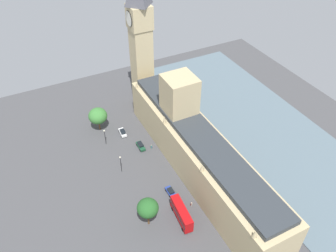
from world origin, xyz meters
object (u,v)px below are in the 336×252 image
object	(u,v)px
car_blue_corner	(170,191)
street_lamp_slot_12	(121,161)
clock_tower	(141,38)
car_white_leading	(123,132)
pedestrian_under_trees	(192,204)
pedestrian_kerbside	(151,147)
car_dark_green_by_river_gate	(141,146)
parliament_building	(196,148)
plane_tree_far_end	(98,116)
plane_tree_slot_10	(148,208)
street_lamp_slot_11	(105,134)
double_decker_bus_trailing	(182,213)

from	to	relation	value
car_blue_corner	street_lamp_slot_12	distance (m)	18.52
clock_tower	car_white_leading	bearing A→B (deg)	46.53
car_blue_corner	pedestrian_under_trees	xyz separation A→B (m)	(-3.40, 6.86, -0.19)
pedestrian_kerbside	street_lamp_slot_12	world-z (taller)	street_lamp_slot_12
car_dark_green_by_river_gate	car_blue_corner	size ratio (longest dim) A/B	1.18
parliament_building	pedestrian_under_trees	world-z (taller)	parliament_building
pedestrian_kerbside	plane_tree_far_end	world-z (taller)	plane_tree_far_end
pedestrian_kerbside	car_white_leading	bearing A→B (deg)	-87.18
plane_tree_slot_10	pedestrian_under_trees	bearing A→B (deg)	179.22
parliament_building	car_dark_green_by_river_gate	xyz separation A→B (m)	(12.26, -16.43, -7.62)
street_lamp_slot_11	plane_tree_slot_10	bearing A→B (deg)	89.84
clock_tower	plane_tree_far_end	distance (m)	32.18
double_decker_bus_trailing	street_lamp_slot_12	size ratio (longest dim) A/B	1.59
car_white_leading	pedestrian_under_trees	bearing A→B (deg)	-76.07
plane_tree_far_end	plane_tree_slot_10	distance (m)	45.38
plane_tree_slot_10	street_lamp_slot_12	world-z (taller)	plane_tree_slot_10
clock_tower	pedestrian_under_trees	size ratio (longest dim) A/B	33.96
pedestrian_kerbside	plane_tree_far_end	bearing A→B (deg)	-80.38
car_blue_corner	street_lamp_slot_12	size ratio (longest dim) A/B	0.61
plane_tree_slot_10	parliament_building	bearing A→B (deg)	-150.12
double_decker_bus_trailing	street_lamp_slot_11	distance (m)	40.55
clock_tower	street_lamp_slot_12	bearing A→B (deg)	56.07
parliament_building	car_blue_corner	bearing A→B (deg)	27.10
parliament_building	car_white_leading	size ratio (longest dim) A/B	15.27
pedestrian_under_trees	plane_tree_slot_10	world-z (taller)	plane_tree_slot_10
pedestrian_under_trees	plane_tree_slot_10	bearing A→B (deg)	85.36
double_decker_bus_trailing	street_lamp_slot_11	size ratio (longest dim) A/B	1.69
clock_tower	car_blue_corner	bearing A→B (deg)	75.46
parliament_building	street_lamp_slot_12	bearing A→B (deg)	-21.82
parliament_building	double_decker_bus_trailing	bearing A→B (deg)	49.10
street_lamp_slot_11	street_lamp_slot_12	bearing A→B (deg)	90.83
car_dark_green_by_river_gate	street_lamp_slot_11	xyz separation A→B (m)	(10.15, -7.35, 3.52)
pedestrian_under_trees	car_white_leading	bearing A→B (deg)	5.56
clock_tower	street_lamp_slot_11	size ratio (longest dim) A/B	8.33
plane_tree_far_end	plane_tree_slot_10	world-z (taller)	plane_tree_slot_10
plane_tree_slot_10	car_dark_green_by_river_gate	bearing A→B (deg)	-109.25
pedestrian_kerbside	pedestrian_under_trees	bearing A→B (deg)	64.65
pedestrian_under_trees	pedestrian_kerbside	world-z (taller)	pedestrian_kerbside
clock_tower	double_decker_bus_trailing	world-z (taller)	clock_tower
street_lamp_slot_12	double_decker_bus_trailing	bearing A→B (deg)	109.08
car_dark_green_by_river_gate	clock_tower	bearing A→B (deg)	-114.96
car_dark_green_by_river_gate	pedestrian_kerbside	bearing A→B (deg)	149.61
parliament_building	double_decker_bus_trailing	xyz separation A→B (m)	(13.67, 15.78, -5.87)
car_blue_corner	pedestrian_under_trees	bearing A→B (deg)	-63.89
parliament_building	car_dark_green_by_river_gate	distance (m)	21.87
parliament_building	pedestrian_under_trees	distance (m)	17.64
car_white_leading	pedestrian_under_trees	size ratio (longest dim) A/B	3.18
plane_tree_far_end	street_lamp_slot_11	xyz separation A→B (m)	(0.59, 8.65, -1.85)
car_white_leading	plane_tree_slot_10	world-z (taller)	plane_tree_slot_10
plane_tree_far_end	street_lamp_slot_12	distance (m)	23.61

